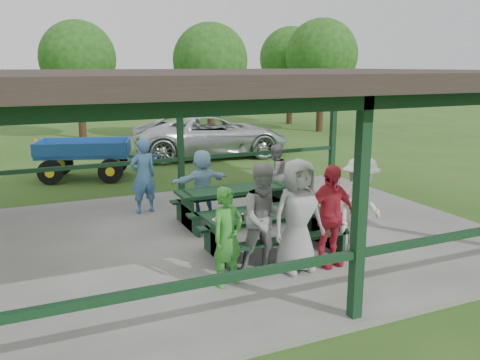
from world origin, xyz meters
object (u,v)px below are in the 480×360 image
spectator_lblue (202,183)px  farm_trailer (85,158)px  spectator_blue (143,176)px  picnic_table_far (233,201)px  contestant_grey_mid (298,216)px  contestant_red (330,216)px  spectator_grey (275,174)px  contestant_white_fedora (360,207)px  contestant_grey_left (266,219)px  pickup_truck (211,135)px  picnic_table_near (273,228)px  contestant_green (228,237)px

spectator_lblue → farm_trailer: spectator_lblue is taller
spectator_blue → picnic_table_far: bearing=126.8°
contestant_grey_mid → spectator_lblue: contestant_grey_mid is taller
contestant_red → spectator_blue: contestant_red is taller
contestant_grey_mid → contestant_red: size_ratio=1.08×
spectator_grey → contestant_white_fedora: bearing=69.0°
contestant_grey_left → pickup_truck: contestant_grey_left is taller
picnic_table_near → spectator_blue: (-1.51, 3.52, 0.39)m
spectator_lblue → farm_trailer: (-1.85, 5.47, -0.21)m
farm_trailer → contestant_grey_mid: bearing=-59.0°
pickup_truck → contestant_red: bearing=176.0°
contestant_grey_left → spectator_lblue: 3.54m
picnic_table_near → picnic_table_far: size_ratio=1.01×
farm_trailer → spectator_lblue: bearing=-53.7°
spectator_grey → contestant_green: bearing=37.1°
contestant_grey_left → pickup_truck: 11.62m
spectator_lblue → pickup_truck: 8.22m
picnic_table_near → pickup_truck: pickup_truck is taller
picnic_table_near → contestant_white_fedora: contestant_white_fedora is taller
contestant_green → spectator_lblue: bearing=58.4°
spectator_blue → spectator_lblue: bearing=137.6°
contestant_green → spectator_lblue: 3.83m
picnic_table_far → pickup_truck: (2.72, 8.36, 0.25)m
farm_trailer → pickup_truck: bearing=40.7°
picnic_table_near → contestant_red: 1.15m
contestant_grey_left → picnic_table_far: bearing=83.5°
picnic_table_near → contestant_grey_left: contestant_grey_left is taller
spectator_blue → pickup_truck: spectator_blue is taller
contestant_green → contestant_white_fedora: (2.61, 0.19, 0.13)m
picnic_table_far → contestant_red: bearing=-80.5°
contestant_grey_mid → contestant_red: (0.61, -0.02, -0.07)m
contestant_grey_left → spectator_grey: 4.34m
contestant_grey_mid → contestant_white_fedora: 1.36m
picnic_table_far → contestant_white_fedora: bearing=-65.9°
picnic_table_near → pickup_truck: size_ratio=0.42×
contestant_green → picnic_table_near: bearing=18.8°
contestant_grey_mid → contestant_red: 0.61m
contestant_grey_left → contestant_red: (1.13, -0.15, -0.04)m
contestant_grey_left → spectator_blue: bearing=109.1°
spectator_blue → picnic_table_near: bearing=103.7°
contestant_grey_mid → contestant_grey_left: bearing=164.3°
picnic_table_near → farm_trailer: 8.53m
spectator_blue → farm_trailer: 4.79m
picnic_table_far → spectator_lblue: 0.93m
spectator_blue → contestant_grey_left: bearing=93.0°
contestant_white_fedora → pickup_truck: (1.49, 11.11, -0.18)m
spectator_lblue → contestant_green: bearing=66.1°
picnic_table_near → spectator_lblue: 2.81m
contestant_grey_mid → contestant_green: bearing=-179.5°
contestant_white_fedora → spectator_grey: size_ratio=1.27×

